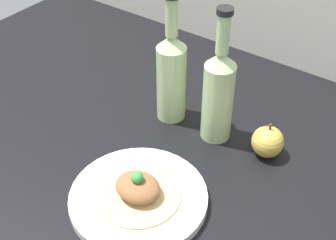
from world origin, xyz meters
TOP-DOWN VIEW (x-y plane):
  - ground_plane at (0.00, 0.00)cm, footprint 180.00×110.00cm
  - plate at (-5.66, -11.03)cm, footprint 27.20×27.20cm
  - plated_food at (-5.66, -11.03)cm, footprint 16.90×16.90cm
  - cider_bottle_left at (-16.32, 15.03)cm, footprint 6.82×6.82cm
  - cider_bottle_right at (-3.92, 15.03)cm, footprint 6.82×6.82cm
  - apple at (8.46, 16.03)cm, footprint 7.01×7.01cm

SIDE VIEW (x-z plane):
  - ground_plane at x=0.00cm, z-range -4.00..0.00cm
  - plate at x=-5.66cm, z-range 0.07..2.33cm
  - apple at x=8.46cm, z-range -0.66..7.69cm
  - plated_food at x=-5.66cm, z-range 0.61..6.58cm
  - cider_bottle_left at x=-16.32cm, z-range -3.75..27.76cm
  - cider_bottle_right at x=-3.92cm, z-range -3.75..27.76cm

